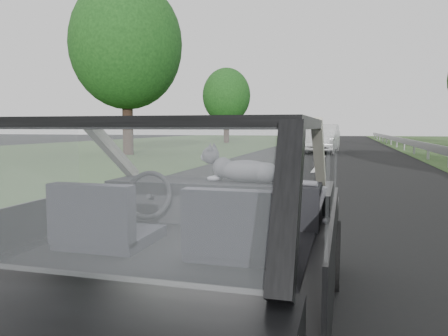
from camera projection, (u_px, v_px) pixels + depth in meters
The scene contains 9 objects.
subject_car at pixel (185, 237), 2.71m from camera, with size 1.80×4.00×1.45m, color black.
dashboard at pixel (214, 201), 3.30m from camera, with size 1.58×0.45×0.30m, color black.
driver_seat at pixel (102, 218), 2.52m from camera, with size 0.50×0.72×0.42m, color black.
passenger_seat at pixel (236, 226), 2.31m from camera, with size 0.50×0.72×0.42m, color black.
steering_wheel at pixel (148, 195), 3.12m from camera, with size 0.36×0.36×0.04m, color black.
cat at pixel (246, 170), 3.18m from camera, with size 0.64×0.20×0.28m, color slate.
other_car at pixel (321, 138), 23.88m from camera, with size 1.88×4.77×1.57m, color silver.
tree_5 at pixel (127, 70), 21.76m from camera, with size 5.57×5.57×8.44m, color black, non-canonical shape.
tree_6 at pixel (226, 107), 38.98m from camera, with size 4.27×4.27×6.47m, color black, non-canonical shape.
Camera 1 is at (0.95, -2.50, 1.40)m, focal length 35.00 mm.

